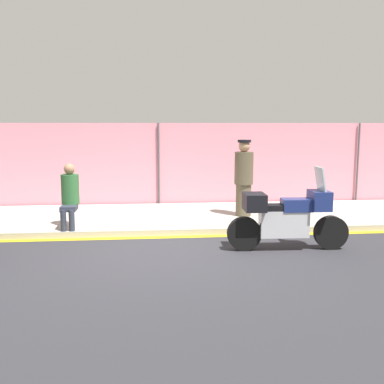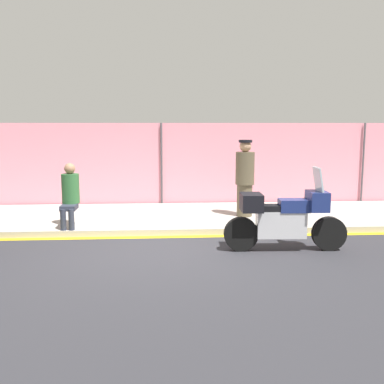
{
  "view_description": "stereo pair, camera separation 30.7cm",
  "coord_description": "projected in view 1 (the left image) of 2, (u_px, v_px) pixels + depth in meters",
  "views": [
    {
      "loc": [
        -0.27,
        -7.72,
        2.19
      ],
      "look_at": [
        0.65,
        1.74,
        0.77
      ],
      "focal_mm": 42.0,
      "sensor_mm": 36.0,
      "label": 1
    },
    {
      "loc": [
        0.04,
        -7.75,
        2.19
      ],
      "look_at": [
        0.65,
        1.74,
        0.77
      ],
      "focal_mm": 42.0,
      "sensor_mm": 36.0,
      "label": 2
    }
  ],
  "objects": [
    {
      "name": "sidewalk",
      "position": [
        161.0,
        217.0,
        10.46
      ],
      "size": [
        40.65,
        3.1,
        0.13
      ],
      "color": "#ADA89E",
      "rests_on": "ground_plane"
    },
    {
      "name": "officer_standing",
      "position": [
        244.0,
        178.0,
        10.22
      ],
      "size": [
        0.43,
        0.43,
        1.74
      ],
      "color": "brown",
      "rests_on": "sidewalk"
    },
    {
      "name": "curb_paint_stripe",
      "position": [
        163.0,
        237.0,
        8.85
      ],
      "size": [
        40.65,
        0.18,
        0.01
      ],
      "color": "gold",
      "rests_on": "ground_plane"
    },
    {
      "name": "ground_plane",
      "position": [
        165.0,
        250.0,
        7.95
      ],
      "size": [
        120.0,
        120.0,
        0.0
      ],
      "primitive_type": "plane",
      "color": "#2D2D33"
    },
    {
      "name": "motorcycle",
      "position": [
        287.0,
        217.0,
        7.89
      ],
      "size": [
        2.16,
        0.55,
        1.48
      ],
      "rotation": [
        0.0,
        0.0,
        -0.04
      ],
      "color": "black",
      "rests_on": "ground_plane"
    },
    {
      "name": "storefront_fence",
      "position": [
        159.0,
        166.0,
        11.92
      ],
      "size": [
        38.61,
        0.17,
        2.25
      ],
      "color": "pink",
      "rests_on": "ground_plane"
    },
    {
      "name": "person_seated_on_curb",
      "position": [
        70.0,
        192.0,
        9.08
      ],
      "size": [
        0.36,
        0.66,
        1.3
      ],
      "color": "#2D3342",
      "rests_on": "sidewalk"
    }
  ]
}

